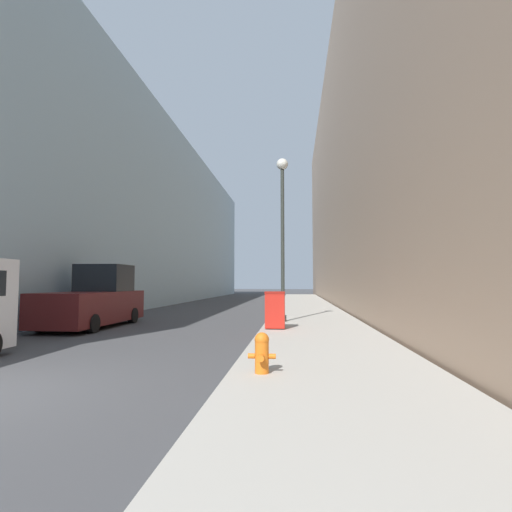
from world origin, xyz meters
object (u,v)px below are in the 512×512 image
object	(u,v)px
lamppost	(282,217)
pickup_truck	(95,301)
fire_hydrant	(262,352)
trash_bin	(275,310)

from	to	relation	value
lamppost	pickup_truck	bearing A→B (deg)	-170.64
fire_hydrant	lamppost	distance (m)	9.95
trash_bin	lamppost	xyz separation A→B (m)	(0.19, 2.55, 3.56)
trash_bin	pickup_truck	xyz separation A→B (m)	(-7.09, 1.35, 0.19)
fire_hydrant	lamppost	world-z (taller)	lamppost
pickup_truck	fire_hydrant	bearing A→B (deg)	-47.98
fire_hydrant	pickup_truck	bearing A→B (deg)	132.02
trash_bin	lamppost	distance (m)	4.38
fire_hydrant	lamppost	size ratio (longest dim) A/B	0.10
fire_hydrant	trash_bin	size ratio (longest dim) A/B	0.56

